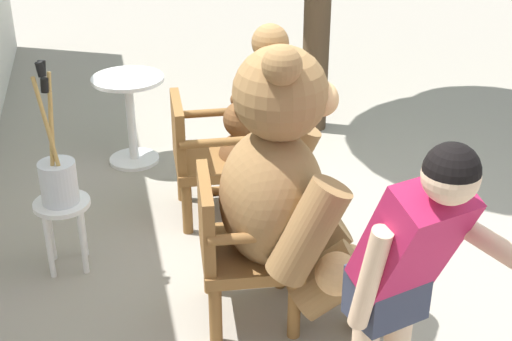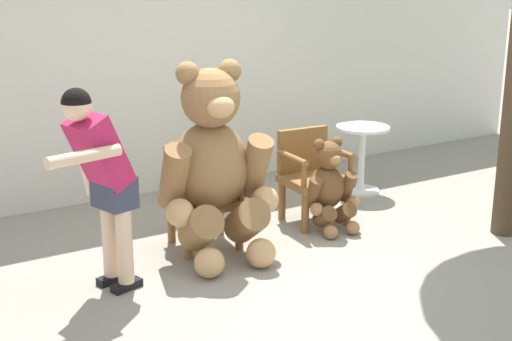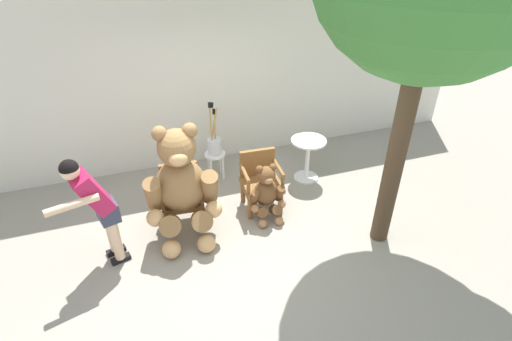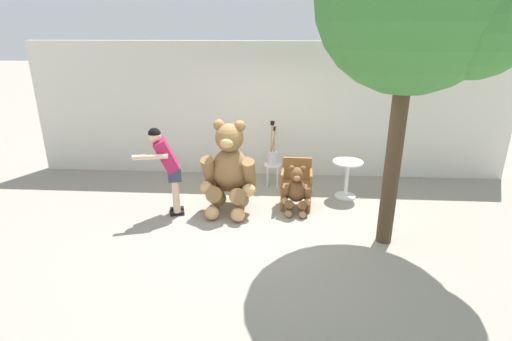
# 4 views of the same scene
# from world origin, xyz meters

# --- Properties ---
(ground_plane) EXTENTS (60.00, 60.00, 0.00)m
(ground_plane) POSITION_xyz_m (0.00, 0.00, 0.00)
(ground_plane) COLOR gray
(back_wall) EXTENTS (10.00, 0.16, 2.80)m
(back_wall) POSITION_xyz_m (0.00, 2.40, 1.40)
(back_wall) COLOR silver
(back_wall) RESTS_ON ground
(wooden_chair_left) EXTENTS (0.61, 0.57, 0.86)m
(wooden_chair_left) POSITION_xyz_m (-0.57, 0.73, 0.46)
(wooden_chair_left) COLOR brown
(wooden_chair_left) RESTS_ON ground
(wooden_chair_right) EXTENTS (0.59, 0.55, 0.86)m
(wooden_chair_right) POSITION_xyz_m (0.58, 0.73, 0.46)
(wooden_chair_right) COLOR brown
(wooden_chair_right) RESTS_ON ground
(teddy_bear_large) EXTENTS (0.97, 0.95, 1.61)m
(teddy_bear_large) POSITION_xyz_m (-0.59, 0.47, 0.79)
(teddy_bear_large) COLOR olive
(teddy_bear_large) RESTS_ON ground
(teddy_bear_small) EXTENTS (0.51, 0.49, 0.85)m
(teddy_bear_small) POSITION_xyz_m (0.57, 0.45, 0.42)
(teddy_bear_small) COLOR brown
(teddy_bear_small) RESTS_ON ground
(person_visitor) EXTENTS (0.73, 0.62, 1.54)m
(person_visitor) POSITION_xyz_m (-1.60, 0.25, 0.91)
(person_visitor) COLOR black
(person_visitor) RESTS_ON ground
(white_stool) EXTENTS (0.34, 0.34, 0.46)m
(white_stool) POSITION_xyz_m (0.13, 1.67, 0.36)
(white_stool) COLOR white
(white_stool) RESTS_ON ground
(brush_bucket) EXTENTS (0.22, 0.22, 0.89)m
(brush_bucket) POSITION_xyz_m (0.13, 1.67, 0.64)
(brush_bucket) COLOR silver
(brush_bucket) RESTS_ON white_stool
(round_side_table) EXTENTS (0.56, 0.56, 0.72)m
(round_side_table) POSITION_xyz_m (1.54, 1.17, 0.45)
(round_side_table) COLOR white
(round_side_table) RESTS_ON ground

